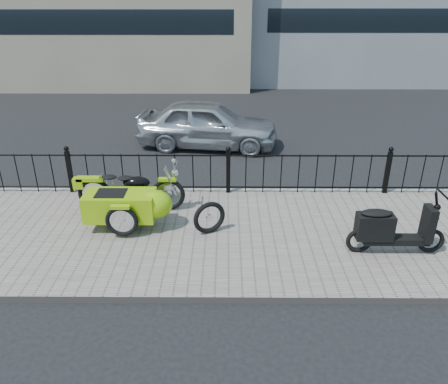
{
  "coord_description": "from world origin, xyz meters",
  "views": [
    {
      "loc": [
        -0.04,
        -7.59,
        4.26
      ],
      "look_at": [
        -0.08,
        -0.1,
        0.77
      ],
      "focal_mm": 35.0,
      "sensor_mm": 36.0,
      "label": 1
    }
  ],
  "objects_px": {
    "spare_tire": "(209,218)",
    "scooter": "(390,230)",
    "sedan_car": "(208,124)",
    "motorcycle_sidecar": "(131,202)"
  },
  "relations": [
    {
      "from": "spare_tire",
      "to": "sedan_car",
      "type": "relative_size",
      "value": 0.16
    },
    {
      "from": "spare_tire",
      "to": "sedan_car",
      "type": "xyz_separation_m",
      "value": [
        -0.24,
        5.27,
        0.25
      ]
    },
    {
      "from": "scooter",
      "to": "spare_tire",
      "type": "xyz_separation_m",
      "value": [
        -3.09,
        0.64,
        -0.13
      ]
    },
    {
      "from": "sedan_car",
      "to": "motorcycle_sidecar",
      "type": "bearing_deg",
      "value": 173.02
    },
    {
      "from": "scooter",
      "to": "spare_tire",
      "type": "height_order",
      "value": "scooter"
    },
    {
      "from": "spare_tire",
      "to": "scooter",
      "type": "bearing_deg",
      "value": -11.71
    },
    {
      "from": "motorcycle_sidecar",
      "to": "spare_tire",
      "type": "bearing_deg",
      "value": -12.41
    },
    {
      "from": "motorcycle_sidecar",
      "to": "spare_tire",
      "type": "xyz_separation_m",
      "value": [
        1.49,
        -0.33,
        -0.16
      ]
    },
    {
      "from": "scooter",
      "to": "sedan_car",
      "type": "height_order",
      "value": "sedan_car"
    },
    {
      "from": "motorcycle_sidecar",
      "to": "scooter",
      "type": "distance_m",
      "value": 4.69
    }
  ]
}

